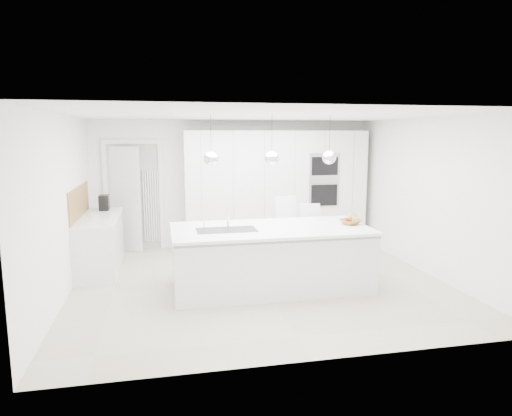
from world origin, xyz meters
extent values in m
plane|color=#B9AF98|center=(0.00, 0.00, 0.00)|extent=(5.50, 5.50, 0.00)
plane|color=white|center=(0.00, 2.50, 1.25)|extent=(5.50, 0.00, 5.50)
plane|color=white|center=(-2.75, 0.00, 1.25)|extent=(0.00, 5.00, 5.00)
plane|color=white|center=(0.00, 0.00, 2.50)|extent=(5.50, 5.50, 0.00)
cube|color=white|center=(0.80, 2.20, 1.15)|extent=(3.60, 0.60, 2.30)
cube|color=white|center=(-2.20, 2.42, 1.00)|extent=(0.76, 0.38, 2.00)
cube|color=white|center=(-2.45, 1.20, 0.43)|extent=(0.60, 1.80, 0.86)
cube|color=white|center=(-2.45, 1.20, 0.88)|extent=(0.62, 1.82, 0.04)
cube|color=olive|center=(-2.74, 1.20, 1.15)|extent=(0.02, 1.80, 0.50)
cube|color=white|center=(0.10, -0.30, 0.43)|extent=(2.80, 1.20, 0.86)
cube|color=white|center=(0.10, -0.25, 0.88)|extent=(2.84, 1.40, 0.04)
cylinder|color=white|center=(-0.50, -0.10, 1.05)|extent=(0.02, 0.02, 0.30)
sphere|color=white|center=(-0.75, -0.30, 1.90)|extent=(0.20, 0.20, 0.20)
sphere|color=white|center=(0.10, -0.30, 1.90)|extent=(0.20, 0.20, 0.20)
sphere|color=white|center=(0.95, -0.30, 1.90)|extent=(0.20, 0.20, 0.20)
imported|color=olive|center=(1.32, -0.27, 0.94)|extent=(0.38, 0.38, 0.07)
cube|color=black|center=(-2.43, 1.83, 1.03)|extent=(0.16, 0.25, 0.27)
sphere|color=#C10E00|center=(1.29, -0.26, 0.97)|extent=(0.07, 0.07, 0.07)
sphere|color=#C10E00|center=(1.30, -0.26, 0.97)|extent=(0.08, 0.08, 0.08)
sphere|color=#C10E00|center=(1.34, -0.23, 0.96)|extent=(0.07, 0.07, 0.07)
torus|color=gold|center=(1.35, -0.28, 1.02)|extent=(0.24, 0.17, 0.21)
camera|label=1|loc=(-1.43, -6.53, 2.22)|focal=32.00mm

